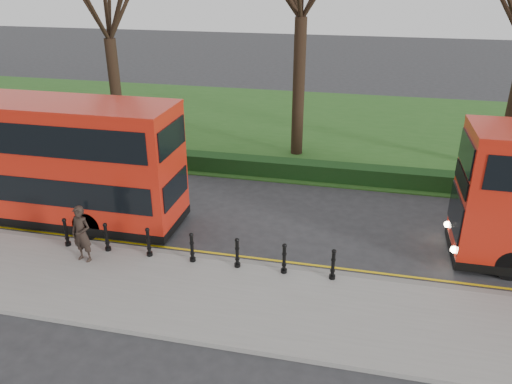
# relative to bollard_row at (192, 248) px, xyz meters

# --- Properties ---
(ground) EXTENTS (120.00, 120.00, 0.00)m
(ground) POSITION_rel_bollard_row_xyz_m (-0.26, 1.35, -0.65)
(ground) COLOR #28282B
(ground) RESTS_ON ground
(pavement) EXTENTS (60.00, 4.00, 0.15)m
(pavement) POSITION_rel_bollard_row_xyz_m (-0.26, -1.65, -0.58)
(pavement) COLOR gray
(pavement) RESTS_ON ground
(kerb) EXTENTS (60.00, 0.25, 0.16)m
(kerb) POSITION_rel_bollard_row_xyz_m (-0.26, 0.35, -0.58)
(kerb) COLOR slate
(kerb) RESTS_ON ground
(grass_verge) EXTENTS (60.00, 18.00, 0.06)m
(grass_verge) POSITION_rel_bollard_row_xyz_m (-0.26, 16.35, -0.62)
(grass_verge) COLOR #26531B
(grass_verge) RESTS_ON ground
(hedge) EXTENTS (60.00, 0.90, 0.80)m
(hedge) POSITION_rel_bollard_row_xyz_m (-0.26, 8.15, -0.25)
(hedge) COLOR black
(hedge) RESTS_ON ground
(yellow_line_outer) EXTENTS (60.00, 0.10, 0.01)m
(yellow_line_outer) POSITION_rel_bollard_row_xyz_m (-0.26, 0.65, -0.64)
(yellow_line_outer) COLOR yellow
(yellow_line_outer) RESTS_ON ground
(yellow_line_inner) EXTENTS (60.00, 0.10, 0.01)m
(yellow_line_inner) POSITION_rel_bollard_row_xyz_m (-0.26, 0.85, -0.64)
(yellow_line_inner) COLOR yellow
(yellow_line_inner) RESTS_ON ground
(tree_left) EXTENTS (6.50, 6.50, 10.15)m
(tree_left) POSITION_rel_bollard_row_xyz_m (-8.26, 11.35, 6.72)
(tree_left) COLOR black
(tree_left) RESTS_ON ground
(bollard_row) EXTENTS (9.29, 0.15, 1.00)m
(bollard_row) POSITION_rel_bollard_row_xyz_m (0.00, 0.00, 0.00)
(bollard_row) COLOR black
(bollard_row) RESTS_ON pavement
(bus_lead) EXTENTS (11.72, 2.69, 4.66)m
(bus_lead) POSITION_rel_bollard_row_xyz_m (-7.14, 2.05, 1.70)
(bus_lead) COLOR red
(bus_lead) RESTS_ON ground
(pedestrian) EXTENTS (0.77, 0.57, 1.94)m
(pedestrian) POSITION_rel_bollard_row_xyz_m (-3.49, -0.71, 0.47)
(pedestrian) COLOR black
(pedestrian) RESTS_ON pavement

